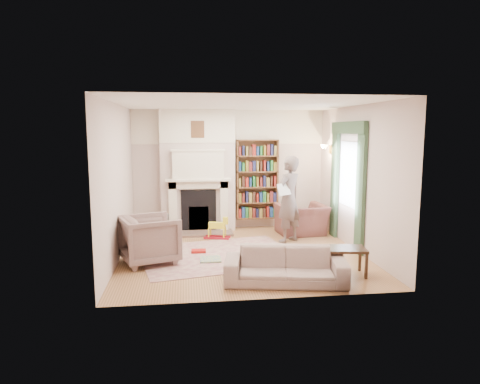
{
  "coord_description": "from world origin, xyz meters",
  "views": [
    {
      "loc": [
        -1.04,
        -7.83,
        2.33
      ],
      "look_at": [
        0.0,
        0.25,
        1.15
      ],
      "focal_mm": 32.0,
      "sensor_mm": 36.0,
      "label": 1
    }
  ],
  "objects": [
    {
      "name": "sofa",
      "position": [
        0.46,
        -1.66,
        0.27
      ],
      "size": [
        1.95,
        1.05,
        0.54
      ],
      "primitive_type": "imported",
      "rotation": [
        0.0,
        0.0,
        -0.18
      ],
      "color": "#B6AA96",
      "rests_on": "floor"
    },
    {
      "name": "curtain_right",
      "position": [
        2.2,
        1.1,
        1.2
      ],
      "size": [
        0.07,
        0.32,
        2.4
      ],
      "primitive_type": "cube",
      "color": "#2E4831",
      "rests_on": "floor"
    },
    {
      "name": "game_box_lid",
      "position": [
        -0.81,
        0.14,
        0.04
      ],
      "size": [
        0.28,
        0.19,
        0.05
      ],
      "primitive_type": "cube",
      "rotation": [
        0.0,
        0.0,
        -0.03
      ],
      "color": "#A71713",
      "rests_on": "rug"
    },
    {
      "name": "window",
      "position": [
        2.23,
        0.4,
        1.45
      ],
      "size": [
        0.02,
        0.9,
        1.3
      ],
      "primitive_type": "cube",
      "color": "silver",
      "rests_on": "wall_right"
    },
    {
      "name": "armchair_left",
      "position": [
        -1.68,
        -0.36,
        0.42
      ],
      "size": [
        1.18,
        1.17,
        0.85
      ],
      "primitive_type": "imported",
      "rotation": [
        0.0,
        0.0,
        1.91
      ],
      "color": "gray",
      "rests_on": "floor"
    },
    {
      "name": "comic_annuals",
      "position": [
        0.23,
        -0.38,
        0.02
      ],
      "size": [
        0.67,
        0.6,
        0.02
      ],
      "color": "red",
      "rests_on": "rug"
    },
    {
      "name": "board_game",
      "position": [
        -0.62,
        -0.39,
        0.03
      ],
      "size": [
        0.38,
        0.38,
        0.03
      ],
      "primitive_type": "cube",
      "rotation": [
        0.0,
        0.0,
        -0.03
      ],
      "color": "#D0D14A",
      "rests_on": "rug"
    },
    {
      "name": "wall_back",
      "position": [
        0.0,
        2.25,
        1.4
      ],
      "size": [
        4.5,
        0.0,
        4.5
      ],
      "primitive_type": "plane",
      "rotation": [
        1.57,
        0.0,
        0.0
      ],
      "color": "beige",
      "rests_on": "floor"
    },
    {
      "name": "wall_sconce",
      "position": [
        2.03,
        1.5,
        1.9
      ],
      "size": [
        0.2,
        0.24,
        0.24
      ],
      "primitive_type": null,
      "color": "gold",
      "rests_on": "wall_right"
    },
    {
      "name": "ceiling",
      "position": [
        0.0,
        0.0,
        2.8
      ],
      "size": [
        4.5,
        4.5,
        0.0
      ],
      "primitive_type": "plane",
      "rotation": [
        3.14,
        0.0,
        0.0
      ],
      "color": "white",
      "rests_on": "wall_back"
    },
    {
      "name": "bookcase",
      "position": [
        0.65,
        2.12,
        1.18
      ],
      "size": [
        1.0,
        0.24,
        1.85
      ],
      "primitive_type": "cube",
      "color": "brown",
      "rests_on": "floor"
    },
    {
      "name": "pelmet",
      "position": [
        2.19,
        0.4,
        2.38
      ],
      "size": [
        0.09,
        1.7,
        0.24
      ],
      "primitive_type": "cube",
      "color": "#2E4831",
      "rests_on": "wall_right"
    },
    {
      "name": "paraffin_heater",
      "position": [
        -1.52,
        1.32,
        0.28
      ],
      "size": [
        0.31,
        0.31,
        0.55
      ],
      "primitive_type": "cylinder",
      "rotation": [
        0.0,
        0.0,
        -0.34
      ],
      "color": "#999BA0",
      "rests_on": "floor"
    },
    {
      "name": "wall_left",
      "position": [
        -2.25,
        0.0,
        1.4
      ],
      "size": [
        0.0,
        4.5,
        4.5
      ],
      "primitive_type": "plane",
      "rotation": [
        1.57,
        0.0,
        1.57
      ],
      "color": "beige",
      "rests_on": "floor"
    },
    {
      "name": "newspaper",
      "position": [
        0.93,
        0.55,
        1.14
      ],
      "size": [
        0.34,
        0.3,
        0.24
      ],
      "primitive_type": "cube",
      "rotation": [
        -0.35,
        0.0,
        0.66
      ],
      "color": "silver",
      "rests_on": "man_reading"
    },
    {
      "name": "wall_front",
      "position": [
        0.0,
        -2.25,
        1.4
      ],
      "size": [
        4.5,
        0.0,
        4.5
      ],
      "primitive_type": "plane",
      "rotation": [
        -1.57,
        0.0,
        0.0
      ],
      "color": "beige",
      "rests_on": "floor"
    },
    {
      "name": "coffee_table",
      "position": [
        1.48,
        -1.41,
        0.23
      ],
      "size": [
        0.76,
        0.54,
        0.45
      ],
      "primitive_type": null,
      "rotation": [
        0.0,
        0.0,
        -0.14
      ],
      "color": "#361E13",
      "rests_on": "floor"
    },
    {
      "name": "wall_right",
      "position": [
        2.25,
        0.0,
        1.4
      ],
      "size": [
        0.0,
        4.5,
        4.5
      ],
      "primitive_type": "plane",
      "rotation": [
        1.57,
        0.0,
        -1.57
      ],
      "color": "beige",
      "rests_on": "floor"
    },
    {
      "name": "curtain_left",
      "position": [
        2.2,
        -0.3,
        1.2
      ],
      "size": [
        0.07,
        0.32,
        2.4
      ],
      "primitive_type": "cube",
      "color": "#2E4831",
      "rests_on": "floor"
    },
    {
      "name": "floor",
      "position": [
        0.0,
        0.0,
        0.0
      ],
      "size": [
        4.5,
        4.5,
        0.0
      ],
      "primitive_type": "plane",
      "color": "brown",
      "rests_on": "ground"
    },
    {
      "name": "armchair_reading",
      "position": [
        1.53,
        1.35,
        0.34
      ],
      "size": [
        1.13,
        1.01,
        0.68
      ],
      "primitive_type": "imported",
      "rotation": [
        0.0,
        0.0,
        3.25
      ],
      "color": "#512E2B",
      "rests_on": "floor"
    },
    {
      "name": "rocking_horse",
      "position": [
        -0.38,
        1.17,
        0.24
      ],
      "size": [
        0.59,
        0.38,
        0.49
      ],
      "primitive_type": null,
      "rotation": [
        0.0,
        0.0,
        -0.31
      ],
      "color": "yellow",
      "rests_on": "rug"
    },
    {
      "name": "fireplace",
      "position": [
        -0.75,
        2.05,
        1.39
      ],
      "size": [
        1.7,
        0.58,
        2.8
      ],
      "color": "beige",
      "rests_on": "floor"
    },
    {
      "name": "man_reading",
      "position": [
        1.08,
        0.75,
        0.9
      ],
      "size": [
        0.79,
        0.75,
        1.81
      ],
      "primitive_type": "imported",
      "rotation": [
        0.0,
        0.0,
        3.8
      ],
      "color": "#5C4D4A",
      "rests_on": "floor"
    },
    {
      "name": "rug",
      "position": [
        -0.45,
        -0.07,
        0.01
      ],
      "size": [
        3.2,
        2.69,
        0.01
      ],
      "primitive_type": "cube",
      "rotation": [
        0.0,
        0.0,
        0.21
      ],
      "color": "#C5B895",
      "rests_on": "floor"
    }
  ]
}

